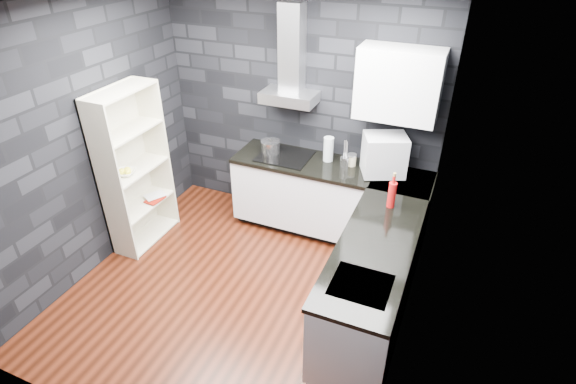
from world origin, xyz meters
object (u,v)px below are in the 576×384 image
Objects in this scene: glass_vase at (328,149)px; red_bottle at (392,195)px; bookshelf at (135,170)px; appliance_garage at (384,155)px; utensil_crock at (345,162)px; storage_jar at (352,160)px; pot at (271,147)px; fruit_bowl at (126,172)px.

red_bottle is at bearing -38.33° from glass_vase.
bookshelf reaches higher than red_bottle.
glass_vase is 0.64× the size of appliance_garage.
utensil_crock is 0.07× the size of bookshelf.
appliance_garage is at bearing -9.33° from storage_jar.
pot is 0.12× the size of bookshelf.
glass_vase is 1.36× the size of fruit_bowl.
storage_jar is (0.28, -0.01, -0.08)m from glass_vase.
utensil_crock is at bearing 27.33° from fruit_bowl.
bookshelf reaches higher than utensil_crock.
red_bottle is (0.84, -0.67, -0.01)m from glass_vase.
storage_jar is 0.95× the size of utensil_crock.
pot is 1.60m from fruit_bowl.
glass_vase is 1.07m from red_bottle.
appliance_garage reaches higher than fruit_bowl.
red_bottle is 0.14× the size of bookshelf.
fruit_bowl is (0.00, -0.14, 0.04)m from bookshelf.
pot is at bearing 179.82° from utensil_crock.
utensil_crock is 0.29× the size of appliance_garage.
glass_vase is (0.67, 0.09, 0.06)m from pot.
bookshelf is at bearing -172.39° from red_bottle.
appliance_garage is at bearing -6.56° from glass_vase.
utensil_crock is (0.22, -0.09, -0.08)m from glass_vase.
bookshelf reaches higher than storage_jar.
glass_vase is at bearing 32.09° from fruit_bowl.
appliance_garage is 0.64m from red_bottle.
pot is 0.68m from glass_vase.
bookshelf is (-2.48, -0.95, -0.22)m from appliance_garage.
red_bottle is (0.57, -0.65, 0.07)m from storage_jar.
red_bottle is (0.62, -0.57, 0.07)m from utensil_crock.
appliance_garage is at bearing 109.89° from red_bottle.
bookshelf is at bearing -151.00° from glass_vase.
pot is 0.77× the size of glass_vase.
appliance_garage is (0.35, -0.06, 0.17)m from storage_jar.
fruit_bowl is (-2.07, -1.07, -0.03)m from utensil_crock.
bookshelf reaches higher than fruit_bowl.
storage_jar is (0.94, 0.07, -0.02)m from pot.
fruit_bowl is at bearing -73.82° from bookshelf.
utensil_crock is at bearing -0.18° from pot.
utensil_crock is at bearing -126.52° from storage_jar.
pot is at bearing 54.51° from bookshelf.
utensil_crock is 0.44m from appliance_garage.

